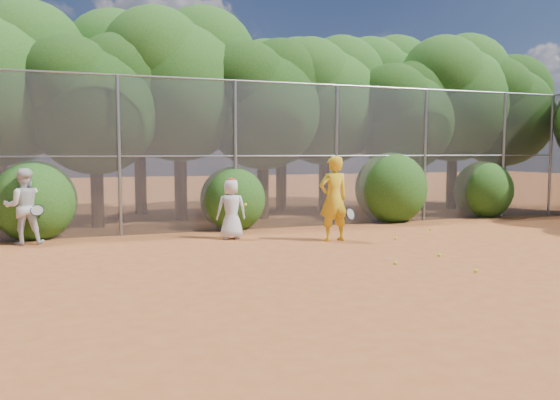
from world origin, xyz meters
name	(u,v)px	position (x,y,z in m)	size (l,w,h in m)	color
ground	(383,273)	(0.00, 0.00, 0.00)	(80.00, 80.00, 0.00)	#9F5024
fence_back	(266,154)	(-0.12, 6.00, 2.05)	(20.05, 0.09, 4.03)	gray
tree_2	(96,98)	(-4.45, 7.83, 3.58)	(3.99, 3.47, 5.47)	black
tree_3	(181,77)	(-1.94, 8.84, 4.40)	(4.89, 4.26, 6.70)	black
tree_4	(264,99)	(0.55, 8.24, 3.76)	(4.19, 3.64, 5.73)	black
tree_5	(326,95)	(3.06, 9.04, 4.05)	(4.51, 3.92, 6.17)	black
tree_6	(404,112)	(5.55, 8.03, 3.47)	(3.86, 3.36, 5.29)	black
tree_7	(455,93)	(8.06, 8.64, 4.28)	(4.77, 4.14, 6.53)	black
tree_8	(504,106)	(10.05, 8.34, 3.82)	(4.25, 3.70, 5.82)	black
tree_10	(140,77)	(-2.93, 11.05, 4.63)	(5.15, 4.48, 7.06)	black
tree_11	(282,95)	(2.06, 10.64, 4.16)	(4.64, 4.03, 6.35)	black
tree_12	(382,92)	(6.56, 11.24, 4.51)	(5.02, 4.37, 6.88)	black
bush_0	(34,197)	(-6.00, 6.30, 1.00)	(2.00, 2.00, 2.00)	#204D13
bush_1	(233,196)	(-1.00, 6.30, 0.90)	(1.80, 1.80, 1.80)	#204D13
bush_2	(391,185)	(4.00, 6.30, 1.10)	(2.20, 2.20, 2.20)	#204D13
bush_3	(483,187)	(7.50, 6.30, 0.95)	(1.90, 1.90, 1.90)	#204D13
player_yellow	(334,199)	(0.69, 3.42, 1.01)	(0.89, 0.57, 2.02)	gold
player_teen	(231,209)	(-1.52, 4.52, 0.74)	(0.75, 0.52, 1.49)	silver
player_white	(24,206)	(-6.16, 5.40, 0.87)	(0.90, 0.76, 1.74)	silver
ball_0	(439,255)	(1.84, 0.90, 0.03)	(0.07, 0.07, 0.07)	yellow
ball_1	(396,238)	(2.16, 3.05, 0.03)	(0.07, 0.07, 0.07)	yellow
ball_2	(396,263)	(0.58, 0.51, 0.03)	(0.07, 0.07, 0.07)	yellow
ball_4	(476,271)	(1.53, -0.56, 0.03)	(0.07, 0.07, 0.07)	yellow
ball_5	(430,229)	(3.90, 4.10, 0.03)	(0.07, 0.07, 0.07)	yellow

